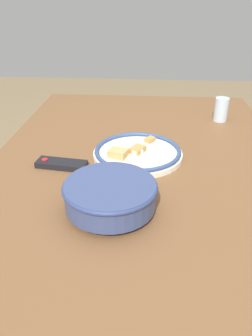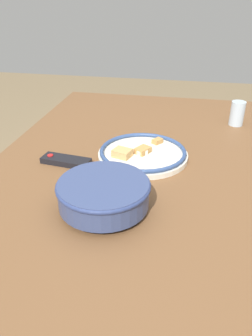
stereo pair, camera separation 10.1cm
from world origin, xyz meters
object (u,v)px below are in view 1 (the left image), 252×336
Objects in this scene: food_plate at (137,153)px; drinking_glass at (221,109)px; tv_remote at (61,164)px; noodle_bowl at (110,195)px.

drinking_glass is (0.39, -0.36, 0.04)m from food_plate.
drinking_glass reaches higher than tv_remote.
food_plate is at bearing -10.23° from noodle_bowl.
noodle_bowl is 0.82m from drinking_glass.
food_plate is at bearing -62.20° from tv_remote.
noodle_bowl is 1.43× the size of tv_remote.
food_plate is 0.27m from tv_remote.
tv_remote is (0.23, 0.19, -0.04)m from noodle_bowl.
food_plate is 0.53m from drinking_glass.
drinking_glass reaches higher than noodle_bowl.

